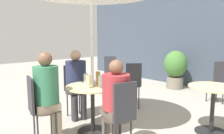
# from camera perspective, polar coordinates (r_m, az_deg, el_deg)

# --- Properties ---
(storefront_wall) EXTENTS (10.00, 0.06, 3.00)m
(storefront_wall) POSITION_cam_1_polar(r_m,az_deg,el_deg) (6.39, 26.09, 7.58)
(storefront_wall) COLOR #3D4756
(storefront_wall) RESTS_ON ground_plane
(cafe_table_near) EXTENTS (0.80, 0.80, 0.72)m
(cafe_table_near) POSITION_cam_1_polar(r_m,az_deg,el_deg) (3.34, -5.09, -8.08)
(cafe_table_near) COLOR black
(cafe_table_near) RESTS_ON ground_plane
(cafe_table_far) EXTENTS (0.74, 0.74, 0.72)m
(cafe_table_far) POSITION_cam_1_polar(r_m,az_deg,el_deg) (3.64, 24.88, -7.78)
(cafe_table_far) COLOR black
(cafe_table_far) RESTS_ON ground_plane
(bistro_chair_0) EXTENTS (0.39, 0.37, 0.94)m
(bistro_chair_0) POSITION_cam_1_polar(r_m,az_deg,el_deg) (4.06, -9.99, -4.87)
(bistro_chair_0) COLOR #42382D
(bistro_chair_0) RESTS_ON ground_plane
(bistro_chair_1) EXTENTS (0.37, 0.39, 0.94)m
(bistro_chair_1) POSITION_cam_1_polar(r_m,az_deg,el_deg) (3.10, -18.98, -9.30)
(bistro_chair_1) COLOR #42382D
(bistro_chair_1) RESTS_ON ground_plane
(bistro_chair_2) EXTENTS (0.39, 0.37, 0.94)m
(bistro_chair_2) POSITION_cam_1_polar(r_m,az_deg,el_deg) (2.66, 2.53, -11.75)
(bistro_chair_2) COLOR #42382D
(bistro_chair_2) RESTS_ON ground_plane
(bistro_chair_3) EXTENTS (0.42, 0.41, 0.94)m
(bistro_chair_3) POSITION_cam_1_polar(r_m,az_deg,el_deg) (5.20, 25.97, -2.74)
(bistro_chair_3) COLOR #42382D
(bistro_chair_3) RESTS_ON ground_plane
(bistro_chair_4) EXTENTS (0.41, 0.42, 0.94)m
(bistro_chair_4) POSITION_cam_1_polar(r_m,az_deg,el_deg) (5.86, -0.39, -0.79)
(bistro_chair_4) COLOR #42382D
(bistro_chair_4) RESTS_ON ground_plane
(bistro_chair_5) EXTENTS (0.42, 0.41, 0.94)m
(bistro_chair_5) POSITION_cam_1_polar(r_m,az_deg,el_deg) (4.40, 5.51, -3.78)
(bistro_chair_5) COLOR #42382D
(bistro_chair_5) RESTS_ON ground_plane
(seated_person_0) EXTENTS (0.40, 0.37, 1.22)m
(seated_person_0) POSITION_cam_1_polar(r_m,az_deg,el_deg) (3.90, -9.31, -2.95)
(seated_person_0) COLOR #2D2D33
(seated_person_0) RESTS_ON ground_plane
(seated_person_1) EXTENTS (0.34, 0.37, 1.26)m
(seated_person_1) POSITION_cam_1_polar(r_m,az_deg,el_deg) (3.08, -16.52, -5.71)
(seated_person_1) COLOR gray
(seated_person_1) RESTS_ON ground_plane
(seated_person_2) EXTENTS (0.38, 0.36, 1.18)m
(seated_person_2) POSITION_cam_1_polar(r_m,az_deg,el_deg) (2.73, 0.89, -8.02)
(seated_person_2) COLOR brown
(seated_person_2) RESTS_ON ground_plane
(beer_glass_0) EXTENTS (0.07, 0.07, 0.19)m
(beer_glass_0) POSITION_cam_1_polar(r_m,az_deg,el_deg) (3.15, -6.19, -3.88)
(beer_glass_0) COLOR beige
(beer_glass_0) RESTS_ON cafe_table_near
(beer_glass_1) EXTENTS (0.07, 0.07, 0.18)m
(beer_glass_1) POSITION_cam_1_polar(r_m,az_deg,el_deg) (3.20, -3.04, -3.73)
(beer_glass_1) COLOR silver
(beer_glass_1) RESTS_ON cafe_table_near
(beer_glass_2) EXTENTS (0.07, 0.07, 0.20)m
(beer_glass_2) POSITION_cam_1_polar(r_m,az_deg,el_deg) (3.39, -3.66, -2.89)
(beer_glass_2) COLOR #B28433
(beer_glass_2) RESTS_ON cafe_table_near
(beer_glass_3) EXTENTS (0.06, 0.06, 0.17)m
(beer_glass_3) POSITION_cam_1_polar(r_m,az_deg,el_deg) (3.38, -6.88, -3.17)
(beer_glass_3) COLOR silver
(beer_glass_3) RESTS_ON cafe_table_near
(potted_plant_0) EXTENTS (0.64, 0.64, 1.06)m
(potted_plant_0) POSITION_cam_1_polar(r_m,az_deg,el_deg) (6.35, 16.22, -0.11)
(potted_plant_0) COLOR slate
(potted_plant_0) RESTS_ON ground_plane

